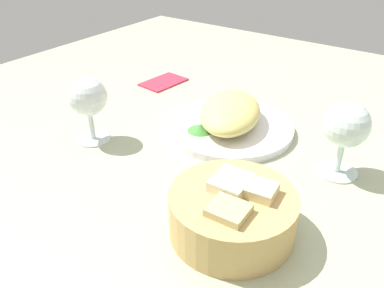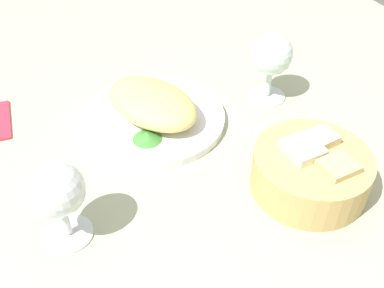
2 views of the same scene
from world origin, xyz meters
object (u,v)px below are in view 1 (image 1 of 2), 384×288
object	(u,v)px
bread_basket	(233,212)
folded_napkin	(163,81)
wine_glass_far	(346,128)
wine_glass_near	(88,100)
plate	(229,127)

from	to	relation	value
bread_basket	folded_napkin	bearing A→B (deg)	-131.21
bread_basket	wine_glass_far	bearing A→B (deg)	162.58
wine_glass_near	wine_glass_far	size ratio (longest dim) A/B	0.98
bread_basket	wine_glass_far	size ratio (longest dim) A/B	1.34
bread_basket	folded_napkin	size ratio (longest dim) A/B	1.52
plate	folded_napkin	xyz separation A→B (cm)	(-11.45, -25.77, -0.30)
bread_basket	folded_napkin	distance (cm)	53.90
plate	wine_glass_far	bearing A→B (deg)	84.59
bread_basket	wine_glass_near	bearing A→B (deg)	-100.56
wine_glass_far	wine_glass_near	bearing A→B (deg)	-68.86
plate	bread_basket	bearing A→B (deg)	31.52
bread_basket	wine_glass_far	distance (cm)	23.53
bread_basket	wine_glass_near	xyz separation A→B (cm)	(-6.28, -33.68, 4.75)
wine_glass_near	folded_napkin	size ratio (longest dim) A/B	1.11
bread_basket	wine_glass_near	size ratio (longest dim) A/B	1.36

